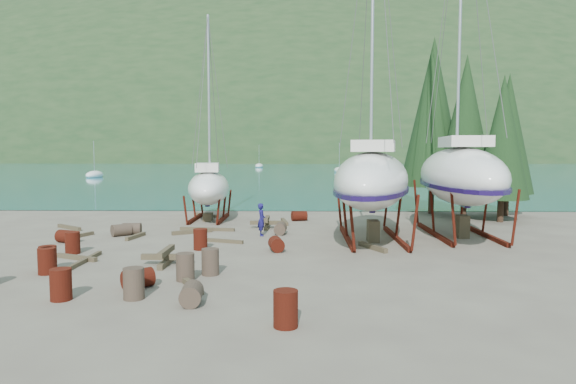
{
  "coord_description": "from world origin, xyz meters",
  "views": [
    {
      "loc": [
        2.31,
        -19.91,
        4.11
      ],
      "look_at": [
        1.79,
        3.0,
        2.29
      ],
      "focal_mm": 32.0,
      "sensor_mm": 36.0,
      "label": 1
    }
  ],
  "objects_px": {
    "large_sailboat_far": "(460,175)",
    "small_sailboat_shore": "(209,187)",
    "worker": "(261,220)",
    "large_sailboat_near": "(372,179)"
  },
  "relations": [
    {
      "from": "large_sailboat_far",
      "to": "small_sailboat_shore",
      "type": "xyz_separation_m",
      "value": [
        -13.15,
        5.32,
        -0.99
      ]
    },
    {
      "from": "large_sailboat_far",
      "to": "worker",
      "type": "bearing_deg",
      "value": -173.07
    },
    {
      "from": "large_sailboat_near",
      "to": "small_sailboat_shore",
      "type": "xyz_separation_m",
      "value": [
        -8.75,
        6.61,
        -0.84
      ]
    },
    {
      "from": "large_sailboat_far",
      "to": "small_sailboat_shore",
      "type": "height_order",
      "value": "large_sailboat_far"
    },
    {
      "from": "large_sailboat_near",
      "to": "worker",
      "type": "height_order",
      "value": "large_sailboat_near"
    },
    {
      "from": "small_sailboat_shore",
      "to": "worker",
      "type": "relative_size",
      "value": 7.61
    },
    {
      "from": "large_sailboat_near",
      "to": "small_sailboat_shore",
      "type": "relative_size",
      "value": 1.45
    },
    {
      "from": "large_sailboat_near",
      "to": "large_sailboat_far",
      "type": "relative_size",
      "value": 0.96
    },
    {
      "from": "small_sailboat_shore",
      "to": "worker",
      "type": "xyz_separation_m",
      "value": [
        3.55,
        -5.57,
        -1.2
      ]
    },
    {
      "from": "small_sailboat_shore",
      "to": "worker",
      "type": "bearing_deg",
      "value": -65.01
    }
  ]
}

